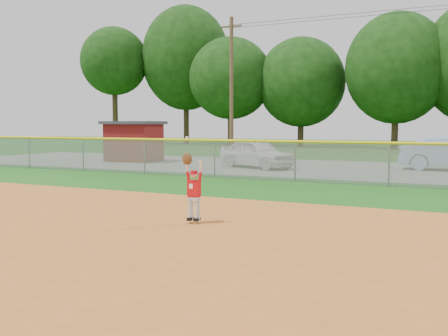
# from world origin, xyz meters

# --- Properties ---
(ground) EXTENTS (120.00, 120.00, 0.00)m
(ground) POSITION_xyz_m (0.00, 0.00, 0.00)
(ground) COLOR #185112
(ground) RESTS_ON ground
(clay_infield) EXTENTS (24.00, 16.00, 0.04)m
(clay_infield) POSITION_xyz_m (0.00, -3.00, 0.02)
(clay_infield) COLOR #AF5D1F
(clay_infield) RESTS_ON ground
(parking_strip) EXTENTS (44.00, 10.00, 0.03)m
(parking_strip) POSITION_xyz_m (0.00, 16.00, 0.01)
(parking_strip) COLOR slate
(parking_strip) RESTS_ON ground
(car_white_a) EXTENTS (4.40, 3.13, 1.39)m
(car_white_a) POSITION_xyz_m (-3.36, 14.69, 0.72)
(car_white_a) COLOR white
(car_white_a) RESTS_ON parking_strip
(utility_shed) EXTENTS (3.13, 2.46, 2.31)m
(utility_shed) POSITION_xyz_m (-11.26, 15.72, 1.18)
(utility_shed) COLOR #580E0C
(utility_shed) RESTS_ON ground
(outfield_fence) EXTENTS (40.06, 0.10, 1.55)m
(outfield_fence) POSITION_xyz_m (0.00, 10.00, 0.88)
(outfield_fence) COLOR gray
(outfield_fence) RESTS_ON ground
(power_lines) EXTENTS (19.40, 0.24, 9.00)m
(power_lines) POSITION_xyz_m (1.00, 22.00, 4.68)
(power_lines) COLOR #4C3823
(power_lines) RESTS_ON ground
(tree_line) EXTENTS (62.37, 13.00, 14.43)m
(tree_line) POSITION_xyz_m (0.96, 37.90, 7.53)
(tree_line) COLOR #422D1C
(tree_line) RESTS_ON ground
(ballplayer) EXTENTS (0.48, 0.21, 1.79)m
(ballplayer) POSITION_xyz_m (0.38, 1.42, 0.81)
(ballplayer) COLOR silver
(ballplayer) RESTS_ON ground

